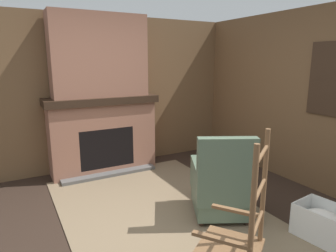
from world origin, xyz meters
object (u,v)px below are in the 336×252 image
Objects in this scene: armchair at (221,187)px; rocking_chair at (234,252)px; laundry_basket at (323,222)px; storage_case at (120,91)px; firewood_stack at (219,162)px; oil_lamp_vase at (70,91)px; decorative_plate_on_mantel at (100,87)px.

rocking_chair is at bearing 172.27° from armchair.
laundry_basket is 3.35m from storage_case.
storage_case is (-3.20, 0.32, 0.85)m from rocking_chair.
firewood_stack is (-1.19, 0.92, -0.22)m from armchair.
firewood_stack is 1.72× the size of oil_lamp_vase.
rocking_chair is 4.93× the size of storage_case.
decorative_plate_on_mantel is (-3.22, -0.00, 0.93)m from rocking_chair.
oil_lamp_vase is at bearing -90.01° from storage_case.
decorative_plate_on_mantel reaches higher than armchair.
armchair is at bearing 29.39° from oil_lamp_vase.
decorative_plate_on_mantel is at bearing -120.00° from firewood_stack.
laundry_basket is at bearing 24.38° from decorative_plate_on_mantel.
firewood_stack is 2.27m from decorative_plate_on_mantel.
armchair is at bearing 19.04° from decorative_plate_on_mantel.
armchair reaches higher than laundry_basket.
armchair is 1.93× the size of firewood_stack.
oil_lamp_vase is (-0.94, -2.12, 1.19)m from firewood_stack.
laundry_basket reaches higher than firewood_stack.
oil_lamp_vase reaches higher than armchair.
laundry_basket is (-0.22, 1.36, -0.26)m from rocking_chair.
armchair is at bearing -144.06° from laundry_basket.
decorative_plate_on_mantel is at bearing -155.62° from laundry_basket.
armchair is 2.36m from storage_case.
firewood_stack is at bearing -71.26° from rocking_chair.
armchair is 3.38× the size of decorative_plate_on_mantel.
armchair is at bearing 11.08° from storage_case.
rocking_chair reaches higher than armchair.
storage_case is (0.00, 0.78, -0.04)m from oil_lamp_vase.
storage_case reaches higher than armchair.
oil_lamp_vase reaches higher than decorative_plate_on_mantel.
firewood_stack is 0.98× the size of laundry_basket.
firewood_stack is at bearing 54.89° from storage_case.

